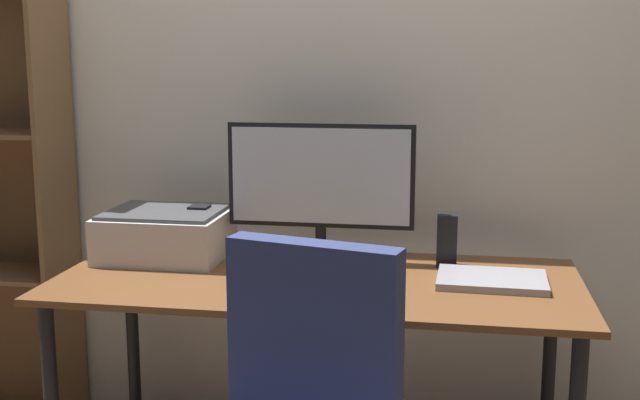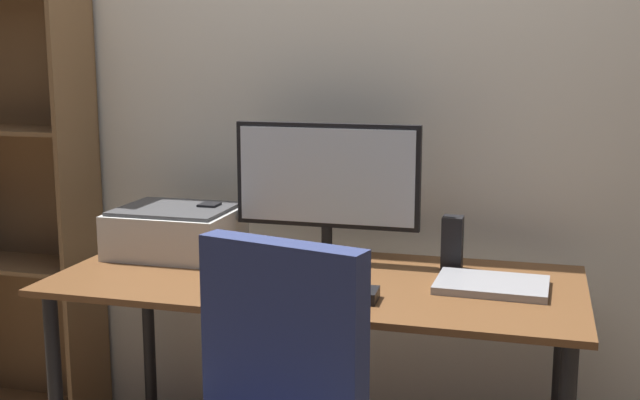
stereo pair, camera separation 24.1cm
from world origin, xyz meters
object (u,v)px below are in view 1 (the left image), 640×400
at_px(monitor, 321,182).
at_px(mouse, 376,294).
at_px(speaker_left, 200,230).
at_px(laptop, 492,280).
at_px(speaker_right, 447,240).
at_px(desk, 317,304).
at_px(coffee_mug, 339,266).
at_px(printer, 166,234).
at_px(keyboard, 294,294).

height_order(monitor, mouse, monitor).
bearing_deg(mouse, speaker_left, 145.87).
bearing_deg(monitor, laptop, -19.12).
distance_m(laptop, speaker_right, 0.24).
distance_m(desk, coffee_mug, 0.15).
bearing_deg(desk, printer, 163.72).
bearing_deg(printer, speaker_right, 3.08).
height_order(coffee_mug, laptop, coffee_mug).
distance_m(keyboard, coffee_mug, 0.20).
height_order(monitor, coffee_mug, monitor).
bearing_deg(desk, speaker_right, 28.30).
relative_size(keyboard, mouse, 3.02).
distance_m(monitor, keyboard, 0.49).
xyz_separation_m(monitor, laptop, (0.55, -0.19, -0.25)).
relative_size(desk, laptop, 4.97).
xyz_separation_m(keyboard, speaker_right, (0.42, 0.41, 0.08)).
xyz_separation_m(monitor, coffee_mug, (0.10, -0.25, -0.21)).
xyz_separation_m(monitor, mouse, (0.22, -0.40, -0.24)).
distance_m(keyboard, mouse, 0.23).
height_order(laptop, printer, printer).
height_order(monitor, speaker_right, monitor).
bearing_deg(mouse, coffee_mug, 127.48).
xyz_separation_m(laptop, speaker_left, (-0.96, 0.18, 0.07)).
relative_size(keyboard, speaker_right, 1.71).
height_order(monitor, laptop, monitor).
bearing_deg(printer, keyboard, -35.40).
height_order(monitor, printer, monitor).
xyz_separation_m(monitor, printer, (-0.52, -0.06, -0.18)).
relative_size(desk, monitor, 2.59).
bearing_deg(keyboard, mouse, 6.93).
bearing_deg(desk, monitor, 96.85).
relative_size(mouse, speaker_left, 0.56).
bearing_deg(printer, desk, -16.28).
distance_m(monitor, speaker_right, 0.45).
xyz_separation_m(keyboard, speaker_left, (-0.41, 0.41, 0.08)).
distance_m(desk, laptop, 0.53).
bearing_deg(speaker_left, speaker_right, 0.00).
bearing_deg(speaker_left, monitor, 1.09).
xyz_separation_m(mouse, laptop, (0.32, 0.21, -0.01)).
bearing_deg(keyboard, speaker_left, 136.65).
xyz_separation_m(keyboard, mouse, (0.23, 0.02, 0.01)).
xyz_separation_m(monitor, speaker_right, (0.41, -0.01, -0.18)).
height_order(monitor, keyboard, monitor).
bearing_deg(laptop, keyboard, -155.47).
height_order(keyboard, coffee_mug, coffee_mug).
relative_size(desk, speaker_left, 9.35).
bearing_deg(mouse, monitor, 116.82).
height_order(coffee_mug, speaker_left, speaker_left).
bearing_deg(speaker_right, mouse, -115.49).
relative_size(monitor, printer, 1.53).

